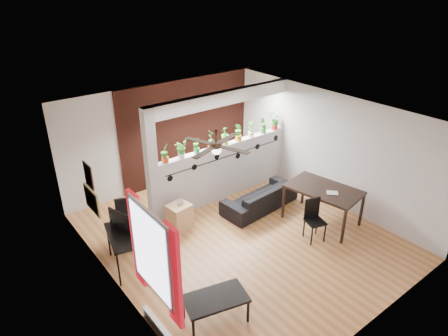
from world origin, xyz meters
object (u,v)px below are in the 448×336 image
at_px(cup, 181,202).
at_px(dining_table, 324,192).
at_px(potted_plant_5, 238,131).
at_px(ceiling_fan, 216,147).
at_px(potted_plant_4, 225,135).
at_px(computer_desk, 124,237).
at_px(potted_plant_6, 251,128).
at_px(sofa, 260,197).
at_px(cube_shelf, 179,216).
at_px(office_chair, 127,225).
at_px(potted_plant_3, 211,139).
at_px(coffee_table, 215,300).
at_px(potted_plant_0, 165,153).
at_px(potted_plant_2, 197,145).
at_px(folding_chair, 314,215).
at_px(potted_plant_7, 263,125).
at_px(potted_plant_8, 275,121).
at_px(potted_plant_1, 181,148).

distance_m(cup, dining_table, 3.02).
bearing_deg(potted_plant_5, ceiling_fan, -137.94).
relative_size(potted_plant_4, computer_desk, 0.39).
relative_size(potted_plant_6, sofa, 0.22).
bearing_deg(cube_shelf, office_chair, 162.63).
xyz_separation_m(potted_plant_3, coffee_table, (-2.12, -2.98, -1.18)).
xyz_separation_m(potted_plant_0, potted_plant_5, (1.98, 0.00, 0.00)).
bearing_deg(potted_plant_4, potted_plant_2, -180.00).
relative_size(computer_desk, dining_table, 0.66).
xyz_separation_m(dining_table, folding_chair, (-0.60, -0.27, -0.21)).
bearing_deg(potted_plant_7, potted_plant_0, -180.00).
height_order(potted_plant_0, potted_plant_7, potted_plant_0).
bearing_deg(potted_plant_8, potted_plant_0, 180.00).
xyz_separation_m(potted_plant_2, sofa, (1.08, -0.92, -1.28)).
distance_m(cube_shelf, dining_table, 3.09).
distance_m(potted_plant_1, potted_plant_7, 2.37).
bearing_deg(coffee_table, potted_plant_0, 72.51).
height_order(potted_plant_6, coffee_table, potted_plant_6).
height_order(potted_plant_7, cube_shelf, potted_plant_7).
relative_size(potted_plant_0, potted_plant_8, 1.01).
distance_m(potted_plant_0, folding_chair, 3.28).
relative_size(potted_plant_5, potted_plant_8, 1.03).
distance_m(potted_plant_6, cup, 2.58).
xyz_separation_m(potted_plant_6, cup, (-2.35, -0.49, -0.95)).
distance_m(cup, computer_desk, 1.56).
distance_m(sofa, office_chair, 3.06).
bearing_deg(potted_plant_1, potted_plant_5, 0.00).
relative_size(potted_plant_5, dining_table, 0.26).
bearing_deg(ceiling_fan, dining_table, -8.37).
bearing_deg(potted_plant_0, potted_plant_1, 0.00).
relative_size(potted_plant_0, folding_chair, 0.47).
height_order(ceiling_fan, coffee_table, ceiling_fan).
relative_size(potted_plant_4, potted_plant_6, 1.09).
bearing_deg(potted_plant_6, cup, -168.23).
height_order(potted_plant_7, potted_plant_8, potted_plant_8).
distance_m(potted_plant_7, sofa, 1.82).
xyz_separation_m(potted_plant_4, coffee_table, (-2.52, -2.98, -1.17)).
distance_m(ceiling_fan, potted_plant_4, 2.52).
height_order(potted_plant_6, sofa, potted_plant_6).
height_order(potted_plant_1, computer_desk, potted_plant_1).
xyz_separation_m(potted_plant_5, potted_plant_7, (0.79, -0.00, -0.02)).
bearing_deg(folding_chair, cube_shelf, 134.98).
xyz_separation_m(potted_plant_5, coffee_table, (-2.91, -2.98, -1.17)).
relative_size(potted_plant_1, coffee_table, 0.38).
distance_m(potted_plant_0, cup, 1.09).
distance_m(potted_plant_0, office_chair, 1.64).
xyz_separation_m(cube_shelf, folding_chair, (1.95, -1.95, 0.24)).
xyz_separation_m(potted_plant_1, sofa, (1.48, -0.92, -1.30)).
xyz_separation_m(potted_plant_4, potted_plant_5, (0.40, 0.00, 0.00)).
xyz_separation_m(potted_plant_4, office_chair, (-2.70, -0.29, -1.16)).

